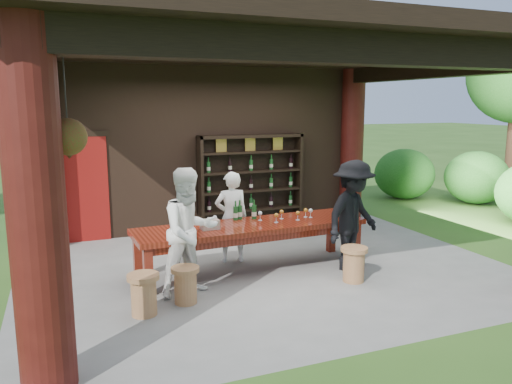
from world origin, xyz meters
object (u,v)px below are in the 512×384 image
object	(u,v)px
stool_near_right	(354,263)
host	(231,217)
stool_near_left	(185,284)
guest_woman	(190,232)
stool_far_left	(144,293)
napkin_basket	(210,224)
guest_man	(353,216)
tasting_table	(251,231)
wine_shelf	(251,182)

from	to	relation	value
stool_near_right	host	xyz separation A→B (m)	(-1.35, 1.56, 0.47)
stool_near_left	guest_woman	size ratio (longest dim) A/B	0.28
stool_near_right	stool_far_left	distance (m)	3.04
stool_near_left	napkin_basket	xyz separation A→B (m)	(0.57, 0.81, 0.56)
stool_near_left	guest_man	size ratio (longest dim) A/B	0.28
host	guest_woman	size ratio (longest dim) A/B	0.86
stool_far_left	host	distance (m)	2.39
tasting_table	stool_near_left	size ratio (longest dim) A/B	7.48
stool_near_left	napkin_basket	distance (m)	1.14
stool_far_left	guest_woman	world-z (taller)	guest_woman
stool_near_right	host	size ratio (longest dim) A/B	0.35
stool_far_left	guest_woman	distance (m)	1.05
tasting_table	napkin_basket	size ratio (longest dim) A/B	14.02
stool_near_right	guest_man	world-z (taller)	guest_man
wine_shelf	guest_woman	xyz separation A→B (m)	(-2.07, -3.09, -0.11)
guest_man	stool_near_right	bearing A→B (deg)	-141.85
guest_man	napkin_basket	size ratio (longest dim) A/B	6.65
stool_near_left	stool_near_right	distance (m)	2.48
tasting_table	stool_near_right	world-z (taller)	tasting_table
guest_woman	guest_man	distance (m)	2.57
stool_near_left	stool_far_left	bearing A→B (deg)	-162.84
wine_shelf	guest_man	xyz separation A→B (m)	(0.51, -3.07, -0.11)
tasting_table	stool_far_left	bearing A→B (deg)	-149.86
wine_shelf	stool_near_right	xyz separation A→B (m)	(0.26, -3.52, -0.70)
napkin_basket	host	bearing A→B (deg)	49.36
host	guest_man	bearing A→B (deg)	150.50
stool_near_left	guest_man	xyz separation A→B (m)	(2.72, 0.34, 0.61)
tasting_table	stool_near_left	world-z (taller)	tasting_table
stool_near_left	stool_far_left	world-z (taller)	stool_far_left
guest_woman	guest_man	world-z (taller)	guest_woman
wine_shelf	stool_far_left	size ratio (longest dim) A/B	4.23
stool_near_left	stool_near_right	world-z (taller)	stool_near_right
stool_far_left	stool_near_right	bearing A→B (deg)	1.22
wine_shelf	host	distance (m)	2.25
stool_near_right	napkin_basket	xyz separation A→B (m)	(-1.91, 0.92, 0.55)
stool_far_left	wine_shelf	bearing A→B (deg)	52.19
stool_near_right	guest_woman	bearing A→B (deg)	169.66
wine_shelf	stool_near_right	size ratio (longest dim) A/B	4.27
guest_man	stool_near_left	bearing A→B (deg)	164.00
stool_far_left	napkin_basket	size ratio (longest dim) A/B	2.01
guest_woman	host	bearing A→B (deg)	33.21
tasting_table	wine_shelf	bearing A→B (deg)	69.25
tasting_table	stool_near_right	xyz separation A→B (m)	(1.22, -0.99, -0.36)
wine_shelf	napkin_basket	world-z (taller)	wine_shelf
wine_shelf	napkin_basket	bearing A→B (deg)	-122.26
host	guest_woman	xyz separation A→B (m)	(-0.98, -1.13, 0.12)
host	stool_near_right	bearing A→B (deg)	136.33
tasting_table	guest_man	world-z (taller)	guest_man
stool_far_left	guest_woman	xyz separation A→B (m)	(0.71, 0.49, 0.59)
wine_shelf	stool_near_left	size ratio (longest dim) A/B	4.54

